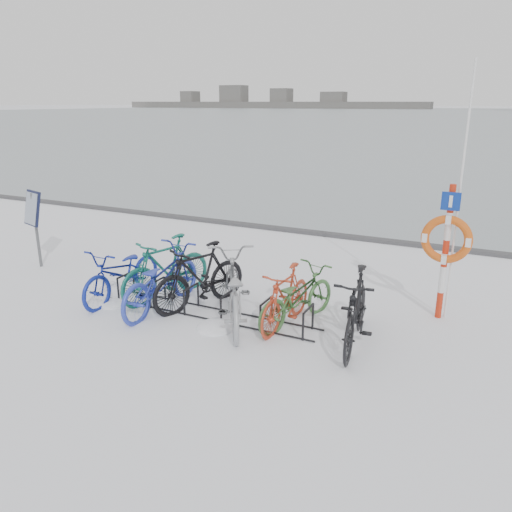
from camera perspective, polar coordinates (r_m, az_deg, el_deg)
name	(u,v)px	position (r m, az deg, el deg)	size (l,w,h in m)	color
ground	(209,314)	(8.70, -5.35, -6.63)	(900.00, 900.00, 0.00)	white
ice_sheet	(492,115)	(161.86, 25.33, 14.41)	(400.00, 298.00, 0.02)	#96A3AA
quay_edge	(321,234)	(13.78, 7.42, 2.56)	(400.00, 0.25, 0.10)	#3F3F42
bike_rack	(209,304)	(8.62, -5.38, -5.53)	(4.00, 0.48, 0.46)	black
info_board	(33,213)	(11.78, -24.12, 4.54)	(0.60, 0.37, 1.69)	#595B5E
lifebuoy_station	(447,240)	(8.59, 20.97, 1.77)	(0.79, 0.23, 4.13)	red
shoreline	(262,103)	(295.12, 0.68, 17.09)	(180.00, 12.00, 9.50)	#4F4F4F
bike_0	(122,271)	(9.51, -15.02, -1.67)	(0.69, 1.99, 1.04)	navy
bike_1	(166,267)	(9.33, -10.24, -1.21)	(0.56, 2.00, 1.20)	#156052
bike_2	(161,278)	(8.88, -10.82, -2.45)	(0.75, 2.15, 1.13)	#2C3EB4
bike_3	(200,275)	(8.85, -6.43, -2.12)	(0.55, 1.96, 1.18)	black
bike_4	(233,288)	(8.17, -2.70, -3.67)	(0.79, 2.26, 1.19)	gray
bike_5	(286,296)	(8.09, 3.44, -4.54)	(0.48, 1.70, 1.02)	#B6391F
bike_6	(297,295)	(8.21, 4.67, -4.43)	(0.64, 1.85, 0.97)	#3D6E36
bike_7	(356,308)	(7.57, 11.38, -5.80)	(0.55, 1.96, 1.18)	black
snow_drifts	(176,312)	(8.86, -9.08, -6.32)	(3.90, 1.36, 0.22)	white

